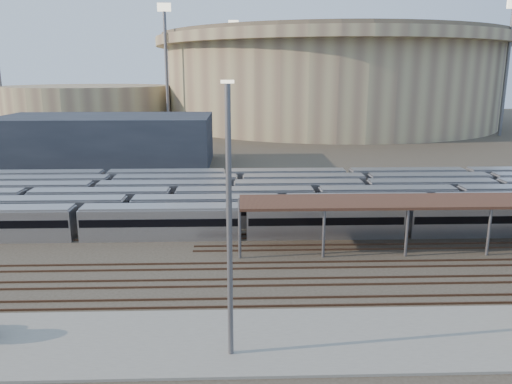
{
  "coord_description": "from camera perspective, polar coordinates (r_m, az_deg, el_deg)",
  "views": [
    {
      "loc": [
        -7.94,
        -46.88,
        18.61
      ],
      "look_at": [
        -5.99,
        12.0,
        4.38
      ],
      "focal_mm": 35.0,
      "sensor_mm": 36.0,
      "label": 1
    }
  ],
  "objects": [
    {
      "name": "ground",
      "position": [
        51.06,
        7.26,
        -7.91
      ],
      "size": [
        420.0,
        420.0,
        0.0
      ],
      "primitive_type": "plane",
      "color": "#383026",
      "rests_on": "ground"
    },
    {
      "name": "apron",
      "position": [
        36.98,
        3.05,
        -16.47
      ],
      "size": [
        50.0,
        9.0,
        0.2
      ],
      "primitive_type": "cube",
      "color": "gray",
      "rests_on": "ground"
    },
    {
      "name": "subway_trains",
      "position": [
        67.71,
        2.58,
        -0.81
      ],
      "size": [
        130.12,
        23.9,
        3.6
      ],
      "color": "#B0AFB4",
      "rests_on": "ground"
    },
    {
      "name": "empty_tracks",
      "position": [
        46.48,
        8.23,
        -10.05
      ],
      "size": [
        170.0,
        9.62,
        0.18
      ],
      "color": "#4C3323",
      "rests_on": "ground"
    },
    {
      "name": "stadium",
      "position": [
        189.77,
        8.31,
        12.8
      ],
      "size": [
        124.0,
        124.0,
        32.5
      ],
      "color": "tan",
      "rests_on": "ground"
    },
    {
      "name": "secondary_arena",
      "position": [
        184.75,
        -18.5,
        9.29
      ],
      "size": [
        56.0,
        56.0,
        14.0
      ],
      "primitive_type": "cylinder",
      "color": "tan",
      "rests_on": "ground"
    },
    {
      "name": "service_building",
      "position": [
        106.29,
        -16.71,
        5.65
      ],
      "size": [
        42.0,
        20.0,
        10.0
      ],
      "primitive_type": "cube",
      "color": "#1E232D",
      "rests_on": "ground"
    },
    {
      "name": "floodlight_0",
      "position": [
        158.44,
        -10.21,
        14.11
      ],
      "size": [
        4.0,
        1.0,
        38.4
      ],
      "color": "#5B5B60",
      "rests_on": "ground"
    },
    {
      "name": "floodlight_2",
      "position": [
        166.29,
        26.78,
        12.87
      ],
      "size": [
        4.0,
        1.0,
        38.4
      ],
      "color": "#5B5B60",
      "rests_on": "ground"
    },
    {
      "name": "floodlight_3",
      "position": [
        206.9,
        -2.54,
        14.13
      ],
      "size": [
        4.0,
        1.0,
        38.4
      ],
      "color": "#5B5B60",
      "rests_on": "ground"
    },
    {
      "name": "yard_light_pole",
      "position": [
        31.52,
        -3.07,
        -3.71
      ],
      "size": [
        0.8,
        0.36,
        17.94
      ],
      "color": "#5B5B60",
      "rests_on": "apron"
    }
  ]
}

